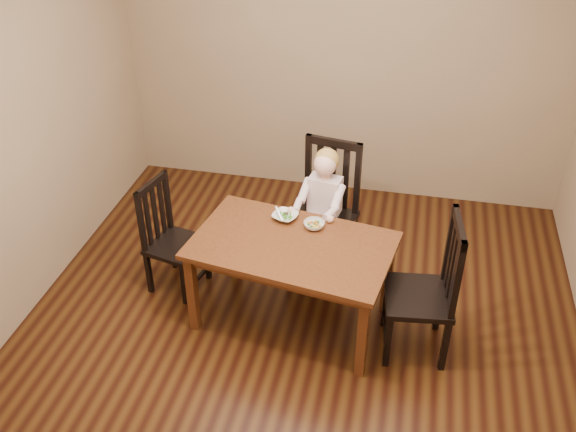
% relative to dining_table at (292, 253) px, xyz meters
% --- Properties ---
extents(room, '(4.01, 4.01, 2.71)m').
position_rel_dining_table_xyz_m(room, '(0.07, -0.07, 0.75)').
color(room, '#40240D').
rests_on(room, ground).
extents(dining_table, '(1.47, 1.02, 0.68)m').
position_rel_dining_table_xyz_m(dining_table, '(0.00, 0.00, 0.00)').
color(dining_table, '#462110').
rests_on(dining_table, room).
extents(chair_child, '(0.53, 0.52, 1.08)m').
position_rel_dining_table_xyz_m(chair_child, '(0.12, 0.69, -0.08)').
color(chair_child, black).
rests_on(chair_child, room).
extents(chair_left, '(0.45, 0.46, 0.90)m').
position_rel_dining_table_xyz_m(chair_left, '(-0.98, 0.20, -0.17)').
color(chair_left, black).
rests_on(chair_left, room).
extents(chair_right, '(0.49, 0.50, 1.06)m').
position_rel_dining_table_xyz_m(chair_right, '(0.93, -0.10, -0.09)').
color(chair_right, black).
rests_on(chair_right, room).
extents(toddler, '(0.39, 0.45, 0.55)m').
position_rel_dining_table_xyz_m(toddler, '(0.11, 0.63, 0.06)').
color(toddler, silver).
rests_on(toddler, chair_child).
extents(bowl_peas, '(0.22, 0.22, 0.04)m').
position_rel_dining_table_xyz_m(bowl_peas, '(-0.11, 0.28, 0.10)').
color(bowl_peas, white).
rests_on(bowl_peas, dining_table).
extents(bowl_veg, '(0.19, 0.19, 0.05)m').
position_rel_dining_table_xyz_m(bowl_veg, '(0.11, 0.22, 0.10)').
color(bowl_veg, white).
rests_on(bowl_veg, dining_table).
extents(fork, '(0.08, 0.11, 0.05)m').
position_rel_dining_table_xyz_m(fork, '(-0.15, 0.27, 0.12)').
color(fork, silver).
rests_on(fork, bowl_peas).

